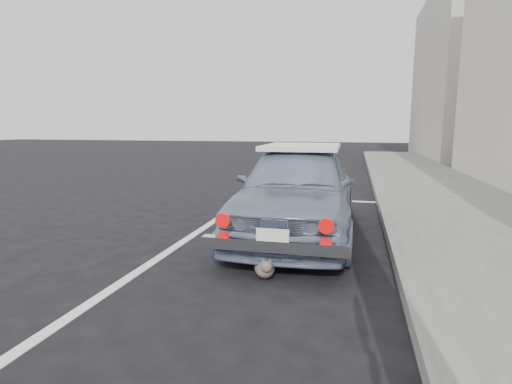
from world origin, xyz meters
TOP-DOWN VIEW (x-y plane):
  - ground at (0.00, 0.00)m, footprint 80.00×80.00m
  - building_far at (6.35, 20.00)m, footprint 3.50×10.00m
  - pline_front at (0.50, 6.50)m, footprint 3.00×0.12m
  - pline_side at (-0.90, 3.00)m, footprint 0.12×7.00m
  - retro_coupe at (0.56, 3.67)m, footprint 1.62×3.93m
  - cat at (0.47, 1.85)m, footprint 0.31×0.45m

SIDE VIEW (x-z plane):
  - ground at x=0.00m, z-range 0.00..0.00m
  - pline_front at x=0.50m, z-range 0.00..0.01m
  - pline_side at x=-0.90m, z-range 0.00..0.01m
  - cat at x=0.47m, z-range -0.01..0.24m
  - retro_coupe at x=0.56m, z-range 0.01..1.34m
  - building_far at x=6.35m, z-range 0.00..8.00m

